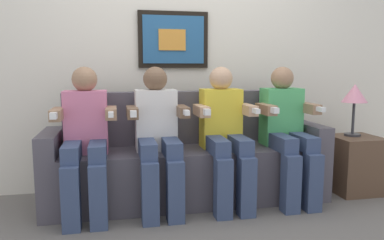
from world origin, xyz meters
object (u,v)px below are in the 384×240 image
(side_table_right, at_px, (354,164))
(table_lamp, at_px, (355,96))
(person_rightmost, at_px, (287,128))
(couch, at_px, (188,163))
(person_right_center, at_px, (225,131))
(person_leftmost, at_px, (85,136))
(person_left_center, at_px, (158,133))

(side_table_right, bearing_deg, table_lamp, 102.83)
(person_rightmost, xyz_separation_m, side_table_right, (0.69, 0.06, -0.36))
(couch, xyz_separation_m, person_right_center, (0.27, -0.17, 0.29))
(person_right_center, xyz_separation_m, side_table_right, (1.23, 0.06, -0.36))
(person_leftmost, relative_size, side_table_right, 2.22)
(table_lamp, bearing_deg, couch, 177.48)
(person_left_center, xyz_separation_m, side_table_right, (1.76, 0.06, -0.36))
(person_left_center, height_order, person_right_center, same)
(person_rightmost, distance_m, table_lamp, 0.73)
(person_leftmost, bearing_deg, side_table_right, 1.54)
(side_table_right, bearing_deg, person_leftmost, -178.46)
(person_right_center, bearing_deg, couch, 147.75)
(person_left_center, distance_m, person_right_center, 0.53)
(table_lamp, bearing_deg, side_table_right, -77.17)
(couch, distance_m, person_right_center, 0.43)
(couch, relative_size, side_table_right, 4.57)
(couch, height_order, person_right_center, person_right_center)
(couch, relative_size, person_left_center, 2.06)
(person_left_center, bearing_deg, person_rightmost, 0.00)
(person_rightmost, relative_size, side_table_right, 2.22)
(person_right_center, relative_size, table_lamp, 2.41)
(couch, bearing_deg, side_table_right, -4.10)
(person_rightmost, relative_size, table_lamp, 2.41)
(person_right_center, bearing_deg, person_rightmost, 0.00)
(side_table_right, distance_m, table_lamp, 0.61)
(couch, distance_m, person_leftmost, 0.87)
(person_right_center, xyz_separation_m, table_lamp, (1.22, 0.10, 0.25))
(person_leftmost, bearing_deg, person_left_center, 0.00)
(couch, xyz_separation_m, side_table_right, (1.49, -0.11, -0.06))
(person_left_center, relative_size, person_rightmost, 1.00)
(person_left_center, bearing_deg, table_lamp, 3.38)
(person_rightmost, bearing_deg, table_lamp, 8.62)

